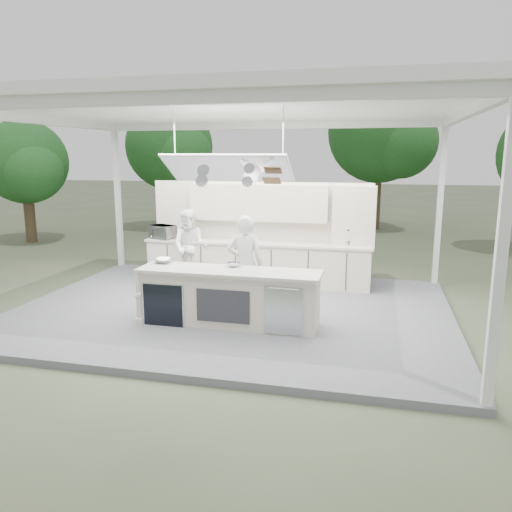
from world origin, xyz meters
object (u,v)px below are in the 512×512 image
(demo_island, at_px, (228,297))
(back_counter, at_px, (257,262))
(sous_chef, at_px, (190,247))
(head_chef, at_px, (245,264))

(demo_island, distance_m, back_counter, 2.82)
(sous_chef, bearing_deg, back_counter, 10.85)
(demo_island, distance_m, sous_chef, 2.96)
(head_chef, bearing_deg, sous_chef, -54.00)
(back_counter, xyz_separation_m, sous_chef, (-1.43, -0.35, 0.35))
(head_chef, distance_m, sous_chef, 2.44)
(demo_island, height_order, sous_chef, sous_chef)
(back_counter, bearing_deg, head_chef, -82.13)
(demo_island, relative_size, back_counter, 0.61)
(back_counter, xyz_separation_m, head_chef, (0.29, -2.08, 0.42))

